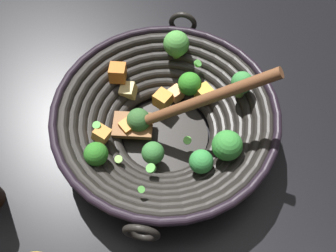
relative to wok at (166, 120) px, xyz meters
The scene contains 2 objects.
ground_plane 0.06m from the wok, 169.20° to the left, with size 4.00×4.00×0.00m, color black.
wok is the anchor object (origin of this frame).
Camera 1 is at (-0.23, -0.25, 0.62)m, focal length 41.47 mm.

